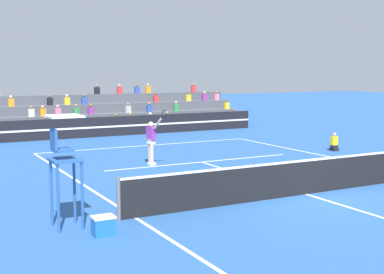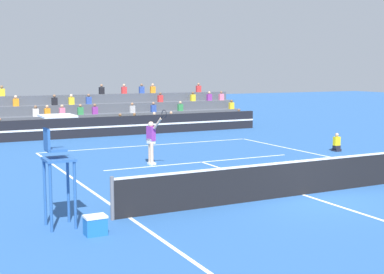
{
  "view_description": "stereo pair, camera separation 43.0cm",
  "coord_description": "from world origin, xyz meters",
  "views": [
    {
      "loc": [
        -10.46,
        -12.2,
        3.7
      ],
      "look_at": [
        -0.61,
        6.09,
        1.1
      ],
      "focal_mm": 50.0,
      "sensor_mm": 36.0,
      "label": 1
    },
    {
      "loc": [
        -10.08,
        -12.4,
        3.7
      ],
      "look_at": [
        -0.61,
        6.09,
        1.1
      ],
      "focal_mm": 50.0,
      "sensor_mm": 36.0,
      "label": 2
    }
  ],
  "objects": [
    {
      "name": "tennis_ball",
      "position": [
        -1.39,
        8.24,
        0.03
      ],
      "size": [
        0.07,
        0.07,
        0.07
      ],
      "primitive_type": "sphere",
      "color": "#C6DB33",
      "rests_on": "ground"
    },
    {
      "name": "court_lines",
      "position": [
        0.0,
        0.0,
        0.0
      ],
      "size": [
        11.1,
        23.9,
        0.01
      ],
      "color": "white",
      "rests_on": "ground"
    },
    {
      "name": "sponsor_banner_wall",
      "position": [
        0.0,
        16.4,
        0.55
      ],
      "size": [
        18.0,
        0.26,
        1.1
      ],
      "color": "black",
      "rests_on": "ground"
    },
    {
      "name": "ball_kid_courtside",
      "position": [
        6.91,
        6.19,
        0.33
      ],
      "size": [
        0.3,
        0.36,
        0.84
      ],
      "color": "black",
      "rests_on": "ground"
    },
    {
      "name": "equipment_cooler",
      "position": [
        -6.68,
        -0.98,
        0.23
      ],
      "size": [
        0.5,
        0.38,
        0.45
      ],
      "color": "#1E66B2",
      "rests_on": "ground"
    },
    {
      "name": "umpire_chair",
      "position": [
        -7.28,
        -0.0,
        1.72
      ],
      "size": [
        0.76,
        0.84,
        2.67
      ],
      "color": "#285699",
      "rests_on": "ground"
    },
    {
      "name": "tennis_net",
      "position": [
        0.0,
        0.0,
        0.54
      ],
      "size": [
        12.0,
        0.1,
        1.1
      ],
      "color": "slate",
      "rests_on": "ground"
    },
    {
      "name": "bleacher_stand",
      "position": [
        0.01,
        19.57,
        0.83
      ],
      "size": [
        18.48,
        3.8,
        2.83
      ],
      "color": "#4C515B",
      "rests_on": "ground"
    },
    {
      "name": "tennis_player",
      "position": [
        -2.05,
        6.78,
        0.98
      ],
      "size": [
        0.4,
        1.33,
        2.28
      ],
      "color": "beige",
      "rests_on": "ground"
    },
    {
      "name": "ground_plane",
      "position": [
        0.0,
        0.0,
        0.0
      ],
      "size": [
        120.0,
        120.0,
        0.0
      ],
      "primitive_type": "plane",
      "color": "#285699"
    }
  ]
}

